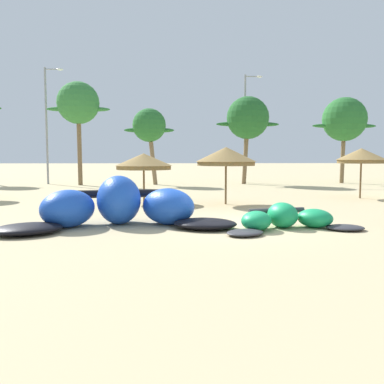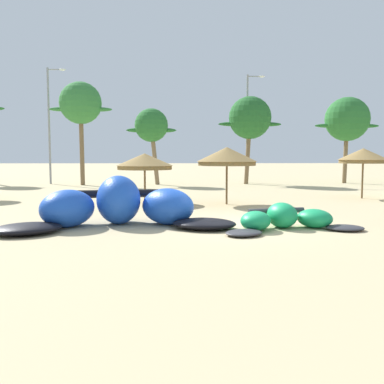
{
  "view_description": "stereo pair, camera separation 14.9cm",
  "coord_description": "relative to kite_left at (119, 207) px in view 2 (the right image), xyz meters",
  "views": [
    {
      "loc": [
        -2.47,
        -14.14,
        2.39
      ],
      "look_at": [
        -1.49,
        2.0,
        1.0
      ],
      "focal_mm": 39.03,
      "sensor_mm": 36.0,
      "label": 1
    },
    {
      "loc": [
        -2.32,
        -14.15,
        2.39
      ],
      "look_at": [
        -1.49,
        2.0,
        1.0
      ],
      "focal_mm": 39.03,
      "sensor_mm": 36.0,
      "label": 2
    }
  ],
  "objects": [
    {
      "name": "palm_center_right",
      "position": [
        17.42,
        22.11,
        4.96
      ],
      "size": [
        5.81,
        3.87,
        7.6
      ],
      "color": "brown",
      "rests_on": "ground"
    },
    {
      "name": "kite_left",
      "position": [
        0.0,
        0.0,
        0.0
      ],
      "size": [
        8.01,
        4.18,
        1.71
      ],
      "color": "black",
      "rests_on": "ground"
    },
    {
      "name": "beach_umbrella_middle",
      "position": [
        0.47,
        7.08,
        1.47
      ],
      "size": [
        2.92,
        2.92,
        2.54
      ],
      "color": "brown",
      "rests_on": "ground"
    },
    {
      "name": "ground_plane",
      "position": [
        4.11,
        -0.22,
        -0.65
      ],
      "size": [
        260.0,
        260.0,
        0.0
      ],
      "primitive_type": "plane",
      "color": "#C6B284"
    },
    {
      "name": "palm_center_left",
      "position": [
        8.61,
        21.38,
        4.97
      ],
      "size": [
        5.45,
        3.64,
        7.5
      ],
      "color": "brown",
      "rests_on": "ground"
    },
    {
      "name": "lamppost_west",
      "position": [
        -8.48,
        22.3,
        4.82
      ],
      "size": [
        1.63,
        0.24,
        9.89
      ],
      "color": "gray",
      "rests_on": "ground"
    },
    {
      "name": "beach_umbrella_near_palms",
      "position": [
        4.58,
        6.23,
        1.74
      ],
      "size": [
        3.01,
        3.01,
        2.85
      ],
      "color": "brown",
      "rests_on": "ground"
    },
    {
      "name": "kite_left_of_center",
      "position": [
        5.56,
        -0.97,
        -0.33
      ],
      "size": [
        4.85,
        2.75,
        0.85
      ],
      "color": "#333338",
      "rests_on": "ground"
    },
    {
      "name": "palm_left_of_gap",
      "position": [
        0.21,
        21.01,
        4.25
      ],
      "size": [
        4.2,
        2.8,
        6.39
      ],
      "color": "#7F6647",
      "rests_on": "ground"
    },
    {
      "name": "palm_left",
      "position": [
        -5.54,
        20.67,
        6.01
      ],
      "size": [
        5.15,
        3.43,
        8.46
      ],
      "color": "brown",
      "rests_on": "ground"
    },
    {
      "name": "beach_umbrella_outermost",
      "position": [
        12.67,
        8.72,
        1.77
      ],
      "size": [
        2.76,
        2.76,
        2.84
      ],
      "color": "brown",
      "rests_on": "ground"
    },
    {
      "name": "lamppost_west_center",
      "position": [
        8.8,
        23.11,
        4.69
      ],
      "size": [
        1.64,
        0.24,
        9.64
      ],
      "color": "gray",
      "rests_on": "ground"
    }
  ]
}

